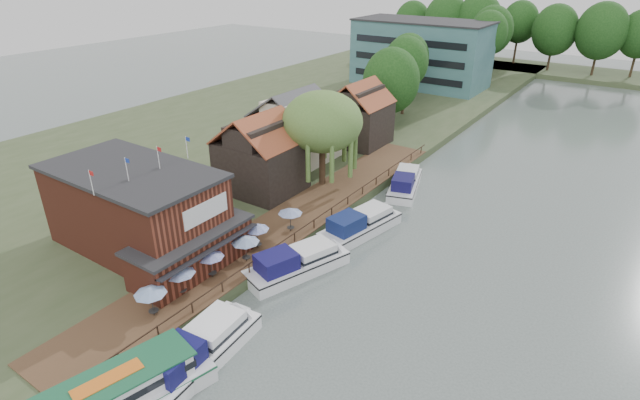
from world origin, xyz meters
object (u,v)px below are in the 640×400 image
Objects in this scene: cottage_a at (261,153)px; umbrella_1 at (181,281)px; cruiser_3 at (405,180)px; umbrella_5 at (290,220)px; cottage_b at (295,125)px; umbrella_3 at (246,249)px; cruiser_1 at (297,260)px; umbrella_4 at (257,236)px; pub at (152,215)px; swan at (119,388)px; cruiser_0 at (199,346)px; cruiser_2 at (361,222)px; hotel_block at (421,53)px; cottage_c at (360,113)px; willow at (322,139)px; umbrella_2 at (211,264)px; umbrella_0 at (152,301)px.

cottage_a reaches higher than umbrella_1.
umbrella_5 is at bearing -119.77° from cruiser_3.
cottage_b is 4.04× the size of umbrella_1.
cruiser_1 is (3.53, 2.28, -1.02)m from umbrella_3.
cottage_a is at bearing -155.13° from cruiser_3.
cruiser_3 is at bearing 78.27° from umbrella_4.
umbrella_4 is at bearing -61.43° from cottage_b.
pub is 8.42× the size of umbrella_1.
swan is (-1.44, -36.56, -0.97)m from cruiser_3.
cruiser_0 is 1.04× the size of cruiser_2.
umbrella_4 and umbrella_5 have the same top height.
umbrella_4 is 12.71m from cruiser_0.
cruiser_1 is at bearing 26.82° from pub.
hotel_block is 67.45m from umbrella_4.
pub is 2.35× the size of cottage_c.
umbrella_5 is (15.25, -61.69, -4.86)m from hotel_block.
hotel_block reaches higher than umbrella_1.
willow reaches higher than umbrella_3.
cottage_b reaches higher than umbrella_4.
umbrella_2 is 1.00× the size of umbrella_5.
pub reaches higher than swan.
umbrella_0 is at bearing -70.90° from cottage_b.
umbrella_1 reaches higher than cruiser_0.
willow reaches higher than cruiser_2.
cottage_b is 35.24m from cruiser_0.
umbrella_1 is at bearing -69.57° from cottage_b.
umbrella_3 and umbrella_5 have the same top height.
umbrella_1 is (7.39, -17.90, -2.96)m from cottage_a.
umbrella_0 is 5.26m from cruiser_0.
umbrella_2 reaches higher than cruiser_2.
swan is (-1.35, -16.30, -1.04)m from cruiser_1.
cottage_b is at bearing 146.31° from willow.
cruiser_0 is (11.77, -40.26, -3.93)m from cottage_c.
cruiser_0 is 24.47× the size of swan.
cottage_c reaches higher than umbrella_1.
willow is (3.50, 20.00, 1.56)m from pub.
cottage_c is at bearing 66.04° from cottage_b.
cruiser_2 is at bearing 47.25° from umbrella_5.
umbrella_5 is at bearing -121.51° from cruiser_2.
cottage_b is 24.84m from cruiser_1.
cottage_c reaches higher than cruiser_0.
cottage_b reaches higher than umbrella_0.
umbrella_4 is (7.70, -9.65, -2.96)m from cottage_a.
umbrella_0 is at bearing -91.48° from cruiser_1.
pub is 18.81m from cruiser_2.
hotel_block is 57.73× the size of swan.
umbrella_1 is at bearing -82.80° from willow.
cottage_a is at bearing 125.20° from umbrella_3.
willow reaches higher than umbrella_1.
umbrella_3 is 1.00× the size of umbrella_4.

